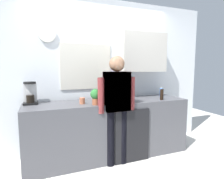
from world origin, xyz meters
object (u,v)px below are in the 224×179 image
cup_terracotta_mug (82,101)px  mixing_bowl (128,98)px  bottle_olive_oil (111,93)px  bottle_red_vinegar (115,93)px  dish_soap (161,92)px  potted_plant (96,96)px  person_guest (117,102)px  person_at_sink (117,102)px  bottle_dark_sauce (162,94)px  coffee_maker (30,94)px

cup_terracotta_mug → mixing_bowl: (0.73, -0.02, -0.01)m
bottle_olive_oil → cup_terracotta_mug: 0.53m
bottle_red_vinegar → dish_soap: bearing=-1.7°
mixing_bowl → potted_plant: size_ratio=0.96×
cup_terracotta_mug → person_guest: 0.51m
bottle_red_vinegar → person_guest: bearing=-109.7°
person_at_sink → person_guest: same height
bottle_olive_oil → mixing_bowl: bearing=-34.7°
cup_terracotta_mug → potted_plant: (0.17, -0.13, 0.09)m
potted_plant → person_guest: (0.29, -0.10, -0.09)m
potted_plant → person_at_sink: (0.29, -0.10, -0.09)m
bottle_red_vinegar → cup_terracotta_mug: (-0.62, -0.23, -0.06)m
dish_soap → person_guest: person_guest is taller
potted_plant → dish_soap: 1.41m
dish_soap → person_at_sink: bearing=-158.0°
bottle_dark_sauce → cup_terracotta_mug: (-1.30, 0.13, -0.04)m
bottle_olive_oil → coffee_maker: bearing=173.2°
cup_terracotta_mug → person_at_sink: 0.51m
bottle_olive_oil → dish_soap: size_ratio=1.39×
dish_soap → bottle_dark_sauce: bearing=-124.8°
coffee_maker → person_at_sink: (1.16, -0.51, -0.10)m
bottle_dark_sauce → mixing_bowl: size_ratio=0.82×
cup_terracotta_mug → potted_plant: bearing=-37.3°
mixing_bowl → bottle_olive_oil: bearing=145.3°
bottle_red_vinegar → coffee_maker: bearing=177.9°
coffee_maker → mixing_bowl: size_ratio=1.50×
person_at_sink → coffee_maker: bearing=163.9°
coffee_maker → cup_terracotta_mug: 0.77m
potted_plant → mixing_bowl: bearing=10.8°
person_guest → coffee_maker: bearing=-25.4°
bottle_red_vinegar → dish_soap: bottle_red_vinegar is taller
bottle_red_vinegar → cup_terracotta_mug: bearing=-159.7°
coffee_maker → bottle_dark_sauce: size_ratio=1.83×
potted_plant → person_at_sink: bearing=-20.1°
bottle_dark_sauce → potted_plant: (-1.14, 0.00, 0.04)m
dish_soap → person_at_sink: 1.16m
bottle_red_vinegar → cup_terracotta_mug: bottle_red_vinegar is taller
dish_soap → potted_plant: bearing=-166.4°
bottle_red_vinegar → mixing_bowl: size_ratio=1.00×
coffee_maker → bottle_olive_oil: size_ratio=1.32×
dish_soap → cup_terracotta_mug: bearing=-172.5°
dish_soap → person_at_sink: size_ratio=0.11×
bottle_dark_sauce → dish_soap: same height
mixing_bowl → bottle_dark_sauce: bearing=-10.7°
coffee_maker → bottle_olive_oil: coffee_maker is taller
cup_terracotta_mug → mixing_bowl: size_ratio=0.42×
coffee_maker → bottle_dark_sauce: bearing=-11.4°
bottle_dark_sauce → cup_terracotta_mug: bottle_dark_sauce is taller
bottle_red_vinegar → bottle_dark_sauce: size_ratio=1.22×
coffee_maker → potted_plant: bearing=-24.8°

